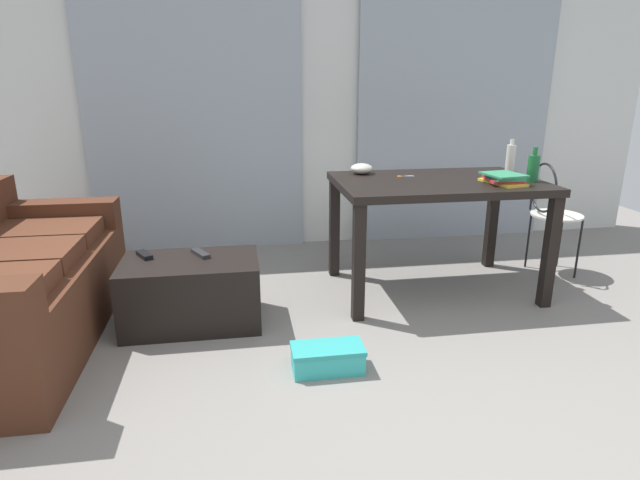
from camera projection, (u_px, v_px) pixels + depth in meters
name	position (u px, v px, depth m)	size (l,w,h in m)	color
ground_plane	(385.00, 334.00, 3.04)	(7.27, 7.27, 0.00)	gray
wall_back	(328.00, 103.00, 4.48)	(5.88, 0.10, 2.45)	silver
curtains	(330.00, 116.00, 4.43)	(4.02, 0.03, 2.25)	#99A3AD
couch	(3.00, 289.00, 2.84)	(0.87, 1.74, 0.81)	#4C2819
coffee_table	(192.00, 292.00, 3.13)	(0.80, 0.49, 0.40)	black
craft_table	(437.00, 195.00, 3.50)	(1.35, 0.89, 0.78)	black
wire_chair	(550.00, 206.00, 3.86)	(0.37, 0.38, 0.85)	silver
bottle_near	(510.00, 159.00, 3.65)	(0.06, 0.06, 0.24)	beige
bottle_far	(533.00, 168.00, 3.38)	(0.07, 0.07, 0.22)	#195B2D
bowl	(362.00, 169.00, 3.68)	(0.16, 0.16, 0.07)	beige
book_stack	(503.00, 178.00, 3.33)	(0.25, 0.33, 0.07)	gold
scissors	(403.00, 176.00, 3.58)	(0.12, 0.04, 0.00)	#9EA0A5
tv_remote_primary	(200.00, 253.00, 3.16)	(0.05, 0.18, 0.02)	#232326
tv_remote_secondary	(144.00, 255.00, 3.12)	(0.05, 0.15, 0.03)	black
shoebox	(328.00, 358.00, 2.65)	(0.37, 0.19, 0.13)	#33B2AD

